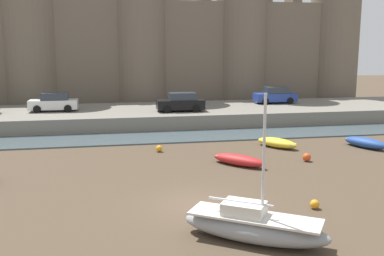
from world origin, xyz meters
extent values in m
plane|color=#4C3D2D|center=(0.00, 0.00, 0.00)|extent=(160.00, 160.00, 0.00)
cube|color=#47565B|center=(0.00, 14.89, 0.05)|extent=(80.00, 4.50, 0.10)
cube|color=slate|center=(0.00, 22.14, 0.63)|extent=(57.23, 10.00, 1.25)
cube|color=#706354|center=(0.00, 31.28, 5.82)|extent=(45.23, 2.80, 11.63)
cylinder|color=#706354|center=(-11.31, 31.28, 8.12)|extent=(5.68, 5.68, 16.24)
cylinder|color=#706354|center=(0.00, 31.28, 8.12)|extent=(5.68, 5.68, 16.24)
cylinder|color=#706354|center=(11.31, 31.28, 8.12)|extent=(5.68, 5.68, 16.24)
cylinder|color=#706354|center=(22.62, 31.28, 8.12)|extent=(5.68, 5.68, 16.24)
ellipsoid|color=red|center=(3.56, 6.09, 0.32)|extent=(3.05, 3.21, 0.64)
ellipsoid|color=#F23939|center=(3.56, 6.09, 0.38)|extent=(2.47, 2.60, 0.35)
cube|color=beige|center=(3.74, 5.90, 0.42)|extent=(0.78, 0.74, 0.06)
cube|color=beige|center=(2.67, 7.07, 0.40)|extent=(0.61, 0.59, 0.08)
ellipsoid|color=#234793|center=(13.42, 8.91, 0.35)|extent=(2.30, 3.43, 0.70)
ellipsoid|color=blue|center=(13.42, 8.91, 0.41)|extent=(1.85, 2.79, 0.38)
cube|color=beige|center=(13.52, 8.68, 0.45)|extent=(0.94, 0.55, 0.06)
cube|color=beige|center=(12.92, 10.07, 0.43)|extent=(0.67, 0.50, 0.08)
ellipsoid|color=yellow|center=(7.51, 10.15, 0.32)|extent=(2.69, 3.17, 0.64)
ellipsoid|color=#F2F246|center=(7.51, 10.15, 0.38)|extent=(2.17, 2.57, 0.35)
cube|color=beige|center=(7.38, 10.34, 0.42)|extent=(0.93, 0.72, 0.06)
cube|color=beige|center=(8.18, 9.17, 0.40)|extent=(0.68, 0.59, 0.08)
ellipsoid|color=gray|center=(1.09, -3.98, 0.48)|extent=(5.25, 4.25, 0.95)
cube|color=silver|center=(1.09, -3.98, 0.91)|extent=(4.60, 3.70, 0.08)
cube|color=silver|center=(0.76, -3.76, 1.17)|extent=(1.79, 1.67, 0.44)
cylinder|color=silver|center=(1.31, -4.13, 3.13)|extent=(0.10, 0.10, 4.35)
cylinder|color=silver|center=(0.65, -3.69, 1.40)|extent=(2.02, 1.40, 0.08)
sphere|color=orange|center=(-0.60, 10.34, 0.22)|extent=(0.44, 0.44, 0.44)
sphere|color=orange|center=(4.68, -1.37, 0.20)|extent=(0.40, 0.40, 0.40)
sphere|color=#E04C1E|center=(7.85, 6.20, 0.25)|extent=(0.50, 0.50, 0.50)
cube|color=black|center=(2.43, 20.01, 1.85)|extent=(4.12, 1.74, 0.80)
cube|color=#2D3842|center=(2.58, 20.01, 2.55)|extent=(2.27, 1.52, 0.64)
cylinder|color=black|center=(1.15, 19.17, 1.57)|extent=(0.64, 0.19, 0.64)
cylinder|color=black|center=(1.17, 20.87, 1.57)|extent=(0.64, 0.19, 0.64)
cylinder|color=black|center=(3.69, 19.14, 1.57)|extent=(0.64, 0.19, 0.64)
cylinder|color=black|center=(3.71, 20.84, 1.57)|extent=(0.64, 0.19, 0.64)
cube|color=silver|center=(-8.43, 22.11, 1.85)|extent=(4.12, 1.74, 0.80)
cube|color=#2D3842|center=(-8.28, 22.11, 2.55)|extent=(2.27, 1.52, 0.64)
cylinder|color=black|center=(-9.71, 21.28, 1.57)|extent=(0.64, 0.19, 0.64)
cylinder|color=black|center=(-9.70, 22.98, 1.57)|extent=(0.64, 0.19, 0.64)
cylinder|color=black|center=(-7.17, 21.25, 1.57)|extent=(0.64, 0.19, 0.64)
cylinder|color=black|center=(-7.15, 22.95, 1.57)|extent=(0.64, 0.19, 0.64)
cube|color=#263F99|center=(12.59, 23.78, 1.85)|extent=(4.12, 1.74, 0.80)
cube|color=#2D3842|center=(12.74, 23.78, 2.55)|extent=(2.27, 1.52, 0.64)
cylinder|color=black|center=(11.31, 22.95, 1.57)|extent=(0.64, 0.19, 0.64)
cylinder|color=black|center=(11.33, 24.65, 1.57)|extent=(0.64, 0.19, 0.64)
cylinder|color=black|center=(13.86, 22.92, 1.57)|extent=(0.64, 0.19, 0.64)
cylinder|color=black|center=(13.87, 24.62, 1.57)|extent=(0.64, 0.19, 0.64)
camera|label=1|loc=(-3.91, -18.28, 6.83)|focal=42.00mm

